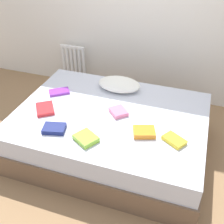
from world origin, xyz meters
TOP-DOWN VIEW (x-y plane):
  - ground_plane at (0.00, 0.00)m, footprint 8.00×8.00m
  - bed at (0.00, 0.00)m, footprint 2.00×1.50m
  - radiator at (-1.00, 1.20)m, footprint 0.37×0.04m
  - pillow at (-0.06, 0.49)m, footprint 0.50×0.33m
  - textbook_red at (-0.67, -0.17)m, footprint 0.28×0.29m
  - textbook_pink at (0.08, 0.02)m, footprint 0.23×0.23m
  - textbook_lime at (-0.07, -0.47)m, footprint 0.26×0.25m
  - textbook_navy at (-0.42, -0.44)m, footprint 0.24×0.20m
  - textbook_yellow at (0.69, -0.23)m, footprint 0.24×0.21m
  - textbook_purple at (-0.69, 0.19)m, footprint 0.26×0.24m
  - textbook_orange at (0.41, -0.22)m, footprint 0.24×0.22m

SIDE VIEW (x-z plane):
  - ground_plane at x=0.00m, z-range 0.00..0.00m
  - bed at x=0.00m, z-range 0.00..0.50m
  - radiator at x=-1.00m, z-range 0.11..0.64m
  - textbook_purple at x=-0.69m, z-range 0.50..0.53m
  - textbook_red at x=-0.67m, z-range 0.50..0.54m
  - textbook_yellow at x=0.69m, z-range 0.50..0.54m
  - textbook_pink at x=0.08m, z-range 0.50..0.55m
  - textbook_navy at x=-0.42m, z-range 0.50..0.55m
  - textbook_lime at x=-0.07m, z-range 0.50..0.55m
  - textbook_orange at x=0.41m, z-range 0.50..0.55m
  - pillow at x=-0.06m, z-range 0.50..0.63m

